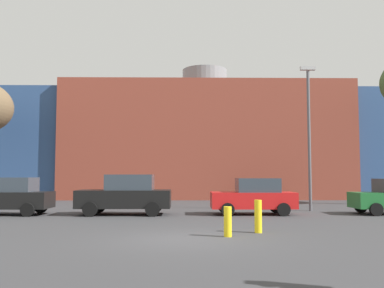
{
  "coord_description": "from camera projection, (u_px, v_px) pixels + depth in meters",
  "views": [
    {
      "loc": [
        0.01,
        -12.67,
        1.86
      ],
      "look_at": [
        0.32,
        7.33,
        3.34
      ],
      "focal_mm": 39.89,
      "sensor_mm": 36.0,
      "label": 1
    }
  ],
  "objects": [
    {
      "name": "parked_car_2",
      "position": [
        254.0,
        196.0,
        20.41
      ],
      "size": [
        3.99,
        1.96,
        1.73
      ],
      "rotation": [
        0.0,
        0.0,
        3.14
      ],
      "color": "red",
      "rests_on": "ground_plane"
    },
    {
      "name": "bollard_yellow_1",
      "position": [
        228.0,
        222.0,
        12.99
      ],
      "size": [
        0.24,
        0.24,
        0.91
      ],
      "primitive_type": "cylinder",
      "color": "yellow",
      "rests_on": "ground_plane"
    },
    {
      "name": "bollard_yellow_0",
      "position": [
        258.0,
        216.0,
        13.89
      ],
      "size": [
        0.24,
        0.24,
        1.06
      ],
      "primitive_type": "cylinder",
      "color": "yellow",
      "rests_on": "ground_plane"
    },
    {
      "name": "parked_car_0",
      "position": [
        8.0,
        196.0,
        20.23
      ],
      "size": [
        4.08,
        2.0,
        1.77
      ],
      "rotation": [
        0.0,
        0.0,
        3.14
      ],
      "color": "black",
      "rests_on": "ground_plane"
    },
    {
      "name": "ground_plane",
      "position": [
        185.0,
        239.0,
        12.5
      ],
      "size": [
        200.0,
        200.0,
        0.0
      ],
      "primitive_type": "plane",
      "color": "#38383A"
    },
    {
      "name": "parked_car_1",
      "position": [
        126.0,
        195.0,
        20.32
      ],
      "size": [
        4.4,
        2.16,
        1.91
      ],
      "rotation": [
        0.0,
        0.0,
        3.14
      ],
      "color": "black",
      "rests_on": "ground_plane"
    },
    {
      "name": "building_backdrop",
      "position": [
        205.0,
        144.0,
        38.02
      ],
      "size": [
        36.63,
        11.46,
        11.35
      ],
      "color": "brown",
      "rests_on": "ground_plane"
    },
    {
      "name": "street_lamp",
      "position": [
        309.0,
        128.0,
        22.74
      ],
      "size": [
        0.8,
        0.24,
        7.73
      ],
      "color": "#59595E",
      "rests_on": "ground_plane"
    }
  ]
}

